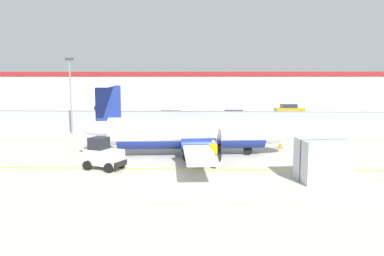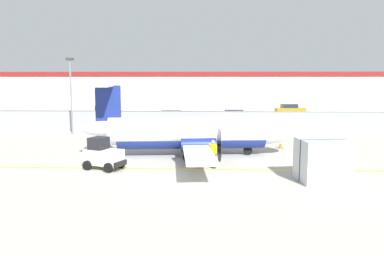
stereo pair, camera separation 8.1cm
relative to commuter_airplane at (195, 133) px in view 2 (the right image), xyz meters
name	(u,v)px [view 2 (the right image)]	position (x,y,z in m)	size (l,w,h in m)	color
ground_plane	(198,169)	(0.30, -4.01, -1.60)	(140.00, 140.00, 0.01)	#ADA89E
perimeter_fence	(202,121)	(0.30, 11.99, -0.49)	(98.00, 0.10, 2.10)	gray
parking_lot_strip	(204,119)	(0.30, 23.49, -1.54)	(98.00, 17.00, 0.12)	#38383A
background_building	(205,90)	(0.30, 41.98, 1.66)	(91.00, 8.10, 6.50)	beige
commuter_airplane	(195,133)	(0.00, 0.00, 0.00)	(14.79, 16.08, 4.92)	white
baggage_tug	(103,155)	(-5.28, -4.17, -0.75)	(2.57, 2.04, 1.88)	silver
ground_crew_worker	(213,152)	(1.19, -3.68, -0.65)	(0.51, 0.47, 1.70)	#191E4C
cargo_container	(322,160)	(6.82, -6.31, -0.50)	(2.65, 2.31, 2.20)	#B7BCC1
traffic_cone_near_left	(119,146)	(-5.77, 1.64, -1.29)	(0.36, 0.36, 0.64)	orange
traffic_cone_near_right	(197,150)	(0.10, 0.30, -1.29)	(0.36, 0.36, 0.64)	orange
traffic_cone_far_left	(281,144)	(6.45, 2.95, -1.29)	(0.36, 0.36, 0.64)	orange
parked_car_0	(106,112)	(-13.03, 24.37, -0.71)	(4.31, 2.24, 1.58)	silver
parked_car_1	(170,117)	(-3.53, 17.83, -0.71)	(4.21, 2.03, 1.58)	#19662D
parked_car_2	(235,116)	(4.05, 18.61, -0.71)	(4.33, 2.28, 1.58)	silver
parked_car_3	(290,109)	(12.75, 29.24, -0.71)	(4.33, 2.29, 1.58)	#B28C19
apron_light_pole	(71,89)	(-12.21, 9.70, 2.70)	(0.70, 0.30, 7.27)	slate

